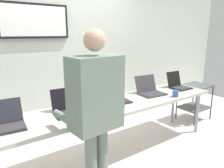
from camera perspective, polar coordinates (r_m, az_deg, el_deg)
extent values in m
cube|color=silver|center=(3.02, -2.09, -19.45)|extent=(8.00, 8.00, 0.04)
cube|color=silver|center=(3.55, -12.41, 8.38)|extent=(8.00, 0.06, 2.65)
cube|color=black|center=(3.34, -20.10, 15.63)|extent=(0.98, 0.05, 0.49)
cube|color=white|center=(3.32, -20.03, 15.65)|extent=(0.92, 0.02, 0.43)
cube|color=#A6A69C|center=(2.70, -2.22, -6.40)|extent=(3.56, 0.70, 0.04)
cylinder|color=gray|center=(3.81, 21.96, -7.16)|extent=(0.05, 0.05, 0.69)
cylinder|color=gray|center=(4.08, 16.09, -5.33)|extent=(0.05, 0.05, 0.69)
cube|color=#23232B|center=(2.30, -26.56, -10.68)|extent=(0.37, 0.28, 0.02)
cube|color=#332F30|center=(2.29, -26.57, -10.52)|extent=(0.33, 0.22, 0.00)
cube|color=#23232B|center=(2.43, -27.17, -6.50)|extent=(0.36, 0.14, 0.22)
cube|color=#2E4B7D|center=(2.43, -27.17, -6.51)|extent=(0.33, 0.12, 0.20)
cube|color=black|center=(2.48, -11.24, -7.76)|extent=(0.35, 0.29, 0.02)
cube|color=#26302E|center=(2.46, -11.16, -7.60)|extent=(0.32, 0.24, 0.00)
cube|color=black|center=(2.59, -12.55, -3.84)|extent=(0.33, 0.12, 0.25)
cube|color=#2C5833|center=(2.59, -12.56, -3.84)|extent=(0.30, 0.10, 0.22)
cube|color=#222427|center=(2.82, 1.57, -4.85)|extent=(0.35, 0.26, 0.02)
cube|color=#32262C|center=(2.81, 1.69, -4.68)|extent=(0.32, 0.21, 0.00)
cube|color=#222427|center=(2.89, 0.26, -1.91)|extent=(0.34, 0.08, 0.22)
cube|color=#3A437C|center=(2.90, 0.23, -1.90)|extent=(0.31, 0.07, 0.19)
cube|color=#3A353B|center=(3.23, 10.85, -2.70)|extent=(0.39, 0.29, 0.02)
cube|color=#2C2D36|center=(3.22, 11.01, -2.55)|extent=(0.36, 0.24, 0.00)
cube|color=#3A353B|center=(3.32, 9.00, 0.17)|extent=(0.38, 0.12, 0.24)
cube|color=#305930|center=(3.32, 8.97, 0.16)|extent=(0.35, 0.10, 0.22)
cube|color=black|center=(3.70, 18.03, -1.04)|extent=(0.31, 0.26, 0.02)
cube|color=#2C312E|center=(3.69, 18.19, -0.90)|extent=(0.28, 0.21, 0.00)
cube|color=black|center=(3.77, 16.27, 1.38)|extent=(0.31, 0.09, 0.24)
cube|color=#21222F|center=(3.78, 16.23, 1.38)|extent=(0.28, 0.07, 0.21)
cylinder|color=slate|center=(2.16, -2.67, -20.97)|extent=(0.12, 0.12, 0.81)
cube|color=slate|center=(1.81, -4.46, -2.49)|extent=(0.46, 0.30, 0.64)
sphere|color=tan|center=(1.74, -4.73, 11.72)|extent=(0.18, 0.18, 0.18)
cylinder|color=slate|center=(2.06, -12.91, -8.78)|extent=(0.10, 0.32, 0.07)
cylinder|color=slate|center=(2.21, -5.27, -6.85)|extent=(0.10, 0.32, 0.07)
cylinder|color=#3255A2|center=(3.21, 16.70, -2.47)|extent=(0.08, 0.08, 0.09)
cube|color=white|center=(2.47, -3.36, -7.80)|extent=(0.26, 0.33, 0.00)
cube|color=#4A5052|center=(4.28, 21.59, -0.44)|extent=(0.56, 0.44, 0.03)
cube|color=#4A5052|center=(4.39, 21.11, -5.84)|extent=(0.53, 0.42, 0.03)
cylinder|color=#333338|center=(4.05, 21.51, -5.97)|extent=(0.02, 0.02, 0.68)
cylinder|color=#333338|center=(4.48, 25.21, -4.50)|extent=(0.02, 0.02, 0.68)
cylinder|color=#333338|center=(4.27, 17.04, -4.64)|extent=(0.02, 0.02, 0.68)
cylinder|color=#333338|center=(4.67, 20.98, -3.37)|extent=(0.02, 0.02, 0.68)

